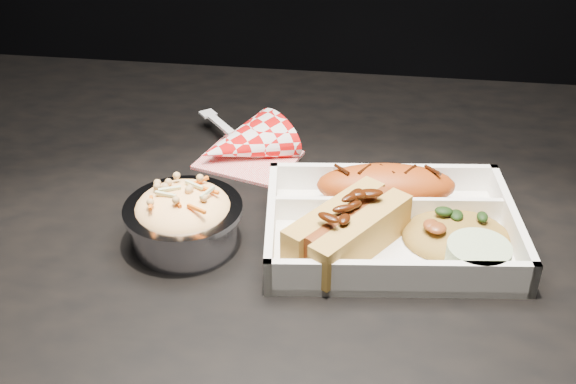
# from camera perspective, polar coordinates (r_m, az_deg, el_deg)

# --- Properties ---
(dining_table) EXTENTS (1.20, 0.80, 0.75)m
(dining_table) POSITION_cam_1_polar(r_m,az_deg,el_deg) (0.82, 3.75, -7.57)
(dining_table) COLOR black
(dining_table) RESTS_ON ground
(food_tray) EXTENTS (0.27, 0.21, 0.04)m
(food_tray) POSITION_cam_1_polar(r_m,az_deg,el_deg) (0.74, 8.05, -3.01)
(food_tray) COLOR white
(food_tray) RESTS_ON dining_table
(fried_pastry) EXTENTS (0.15, 0.08, 0.04)m
(fried_pastry) POSITION_cam_1_polar(r_m,az_deg,el_deg) (0.78, 7.74, 0.51)
(fried_pastry) COLOR #A44010
(fried_pastry) RESTS_ON food_tray
(hotdog) EXTENTS (0.12, 0.14, 0.06)m
(hotdog) POSITION_cam_1_polar(r_m,az_deg,el_deg) (0.70, 4.77, -2.75)
(hotdog) COLOR gold
(hotdog) RESTS_ON food_tray
(fried_rice_mound) EXTENTS (0.12, 0.10, 0.03)m
(fried_rice_mound) POSITION_cam_1_polar(r_m,az_deg,el_deg) (0.74, 13.24, -2.70)
(fried_rice_mound) COLOR olive
(fried_rice_mound) RESTS_ON food_tray
(cupcake_liner) EXTENTS (0.06, 0.06, 0.03)m
(cupcake_liner) POSITION_cam_1_polar(r_m,az_deg,el_deg) (0.70, 14.75, -5.13)
(cupcake_liner) COLOR #A3BB8D
(cupcake_liner) RESTS_ON food_tray
(foil_coleslaw_cup) EXTENTS (0.12, 0.12, 0.07)m
(foil_coleslaw_cup) POSITION_cam_1_polar(r_m,az_deg,el_deg) (0.73, -8.25, -1.93)
(foil_coleslaw_cup) COLOR silver
(foil_coleslaw_cup) RESTS_ON dining_table
(napkin_fork) EXTENTS (0.15, 0.16, 0.10)m
(napkin_fork) POSITION_cam_1_polar(r_m,az_deg,el_deg) (0.88, -3.68, 3.76)
(napkin_fork) COLOR red
(napkin_fork) RESTS_ON dining_table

